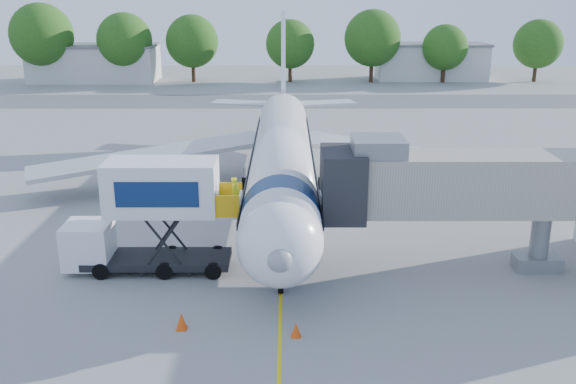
{
  "coord_description": "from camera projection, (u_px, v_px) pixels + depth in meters",
  "views": [
    {
      "loc": [
        0.27,
        -35.74,
        13.15
      ],
      "look_at": [
        0.34,
        -4.53,
        3.2
      ],
      "focal_mm": 40.0,
      "sensor_mm": 36.0,
      "label": 1
    }
  ],
  "objects": [
    {
      "name": "safety_cone_b",
      "position": [
        181.0,
        321.0,
        25.8
      ],
      "size": [
        0.46,
        0.46,
        0.73
      ],
      "color": "#EB4A0C",
      "rests_on": "ground"
    },
    {
      "name": "tree_a",
      "position": [
        42.0,
        35.0,
        90.56
      ],
      "size": [
        8.84,
        8.84,
        11.27
      ],
      "color": "#382314",
      "rests_on": "ground"
    },
    {
      "name": "tree_d",
      "position": [
        290.0,
        44.0,
        92.54
      ],
      "size": [
        7.02,
        7.02,
        8.95
      ],
      "color": "#382314",
      "rests_on": "ground"
    },
    {
      "name": "outbuilding_right",
      "position": [
        431.0,
        61.0,
        96.36
      ],
      "size": [
        16.4,
        7.4,
        5.3
      ],
      "color": "beige",
      "rests_on": "ground"
    },
    {
      "name": "catering_hiloader",
      "position": [
        149.0,
        217.0,
        30.52
      ],
      "size": [
        8.56,
        2.44,
        5.5
      ],
      "color": "black",
      "rests_on": "ground"
    },
    {
      "name": "aircraft",
      "position": [
        282.0,
        155.0,
        41.08
      ],
      "size": [
        34.17,
        37.73,
        11.35
      ],
      "color": "white",
      "rests_on": "ground"
    },
    {
      "name": "taxiway_strip",
      "position": [
        284.0,
        101.0,
        78.06
      ],
      "size": [
        120.0,
        10.0,
        0.01
      ],
      "primitive_type": "cube",
      "color": "#59595B",
      "rests_on": "ground"
    },
    {
      "name": "ground",
      "position": [
        282.0,
        220.0,
        38.04
      ],
      "size": [
        160.0,
        160.0,
        0.0
      ],
      "primitive_type": "plane",
      "color": "gray",
      "rests_on": "ground"
    },
    {
      "name": "safety_cone_a",
      "position": [
        296.0,
        330.0,
        25.26
      ],
      "size": [
        0.4,
        0.4,
        0.63
      ],
      "color": "#EB4A0C",
      "rests_on": "ground"
    },
    {
      "name": "tree_c",
      "position": [
        192.0,
        41.0,
        92.26
      ],
      "size": [
        7.54,
        7.54,
        9.62
      ],
      "color": "#382314",
      "rests_on": "ground"
    },
    {
      "name": "tree_e",
      "position": [
        372.0,
        38.0,
        92.14
      ],
      "size": [
        8.12,
        8.12,
        10.35
      ],
      "color": "#382314",
      "rests_on": "ground"
    },
    {
      "name": "tree_b",
      "position": [
        125.0,
        40.0,
        91.27
      ],
      "size": [
        7.81,
        7.81,
        9.95
      ],
      "color": "#382314",
      "rests_on": "ground"
    },
    {
      "name": "tree_g",
      "position": [
        538.0,
        44.0,
        92.8
      ],
      "size": [
        7.01,
        7.01,
        8.94
      ],
      "color": "#382314",
      "rests_on": "ground"
    },
    {
      "name": "outbuilding_left",
      "position": [
        95.0,
        63.0,
        94.34
      ],
      "size": [
        18.4,
        8.4,
        5.3
      ],
      "color": "beige",
      "rests_on": "ground"
    },
    {
      "name": "jet_bridge",
      "position": [
        451.0,
        185.0,
        30.07
      ],
      "size": [
        13.9,
        3.2,
        6.6
      ],
      "color": "#ADA394",
      "rests_on": "ground"
    },
    {
      "name": "tree_f",
      "position": [
        445.0,
        47.0,
        92.14
      ],
      "size": [
        6.49,
        6.49,
        8.28
      ],
      "color": "#382314",
      "rests_on": "ground"
    },
    {
      "name": "guidance_line",
      "position": [
        282.0,
        220.0,
        38.04
      ],
      "size": [
        0.15,
        70.0,
        0.01
      ],
      "primitive_type": "cube",
      "color": "yellow",
      "rests_on": "ground"
    }
  ]
}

